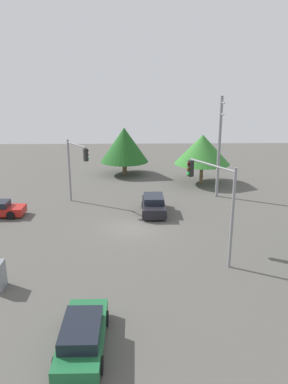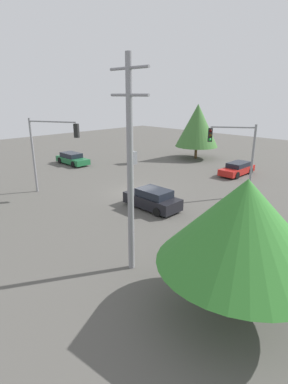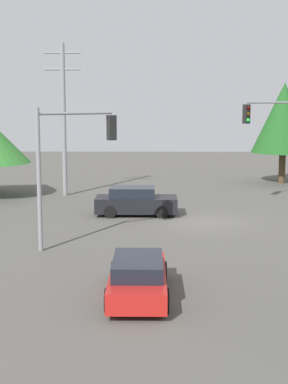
% 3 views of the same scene
% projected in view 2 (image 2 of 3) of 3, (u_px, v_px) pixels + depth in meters
% --- Properties ---
extents(ground_plane, '(80.00, 80.00, 0.00)m').
position_uv_depth(ground_plane, '(138.00, 193.00, 25.19)').
color(ground_plane, '#54514C').
extents(sedan_dark, '(4.29, 1.97, 1.49)m').
position_uv_depth(sedan_dark, '(152.00, 199.00, 21.53)').
color(sedan_dark, black).
rests_on(sedan_dark, ground_plane).
extents(sedan_red, '(1.84, 4.55, 1.28)m').
position_uv_depth(sedan_red, '(237.00, 169.00, 30.63)').
color(sedan_red, red).
rests_on(sedan_red, ground_plane).
extents(sedan_green, '(4.72, 1.91, 1.34)m').
position_uv_depth(sedan_green, '(72.00, 159.00, 35.30)').
color(sedan_green, '#1E6638').
rests_on(sedan_green, ground_plane).
extents(traffic_signal_main, '(3.92, 2.32, 6.13)m').
position_uv_depth(traffic_signal_main, '(50.00, 143.00, 23.78)').
color(traffic_signal_main, gray).
rests_on(traffic_signal_main, ground_plane).
extents(traffic_signal_cross, '(3.08, 2.26, 5.74)m').
position_uv_depth(traffic_signal_cross, '(235.00, 147.00, 23.40)').
color(traffic_signal_cross, gray).
rests_on(traffic_signal_cross, ground_plane).
extents(utility_pole_tall, '(2.20, 0.28, 9.48)m').
position_uv_depth(utility_pole_tall, '(130.00, 165.00, 12.81)').
color(utility_pole_tall, gray).
rests_on(utility_pole_tall, ground_plane).
extents(electrical_cabinet, '(1.07, 0.58, 1.50)m').
position_uv_depth(electrical_cabinet, '(132.00, 158.00, 35.45)').
color(electrical_cabinet, gray).
rests_on(electrical_cabinet, ground_plane).
extents(tree_far, '(5.99, 5.99, 5.28)m').
position_uv_depth(tree_far, '(244.00, 223.00, 10.26)').
color(tree_far, brown).
rests_on(tree_far, ground_plane).
extents(tree_left, '(5.35, 5.35, 6.78)m').
position_uv_depth(tree_left, '(197.00, 125.00, 37.44)').
color(tree_left, brown).
rests_on(tree_left, ground_plane).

